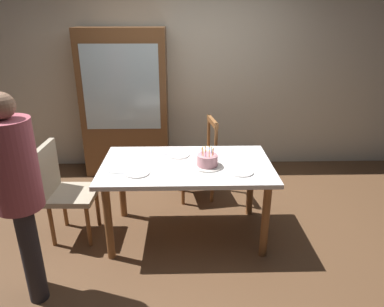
{
  "coord_description": "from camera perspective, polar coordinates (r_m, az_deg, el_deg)",
  "views": [
    {
      "loc": [
        -0.02,
        -2.97,
        2.04
      ],
      "look_at": [
        0.05,
        0.0,
        0.86
      ],
      "focal_mm": 32.75,
      "sensor_mm": 36.0,
      "label": 1
    }
  ],
  "objects": [
    {
      "name": "dining_table",
      "position": [
        3.27,
        -0.88,
        -3.18
      ],
      "size": [
        1.57,
        0.91,
        0.76
      ],
      "color": "white",
      "rests_on": "ground"
    },
    {
      "name": "back_wall",
      "position": [
        4.87,
        -1.16,
        12.96
      ],
      "size": [
        6.4,
        0.1,
        2.6
      ],
      "primitive_type": "cube",
      "color": "beige",
      "rests_on": "ground"
    },
    {
      "name": "plate_near_celebrant",
      "position": [
        3.07,
        -8.93,
        -3.13
      ],
      "size": [
        0.22,
        0.22,
        0.01
      ],
      "primitive_type": "cylinder",
      "color": "white",
      "rests_on": "dining_table"
    },
    {
      "name": "chair_spindle_back",
      "position": [
        4.07,
        0.9,
        -1.15
      ],
      "size": [
        0.5,
        0.5,
        0.95
      ],
      "color": "brown",
      "rests_on": "ground"
    },
    {
      "name": "chair_upholstered",
      "position": [
        3.52,
        -20.39,
        -5.08
      ],
      "size": [
        0.46,
        0.45,
        0.95
      ],
      "color": "tan",
      "rests_on": "ground"
    },
    {
      "name": "fork_near_celebrant",
      "position": [
        3.1,
        -11.86,
        -3.16
      ],
      "size": [
        0.18,
        0.05,
        0.01
      ],
      "primitive_type": "cube",
      "rotation": [
        0.0,
        0.0,
        -0.18
      ],
      "color": "silver",
      "rests_on": "dining_table"
    },
    {
      "name": "china_cabinet",
      "position": [
        4.72,
        -10.8,
        7.99
      ],
      "size": [
        1.1,
        0.45,
        1.9
      ],
      "color": "brown",
      "rests_on": "ground"
    },
    {
      "name": "ground",
      "position": [
        3.6,
        -0.82,
        -12.8
      ],
      "size": [
        6.4,
        6.4,
        0.0
      ],
      "primitive_type": "plane",
      "color": "brown"
    },
    {
      "name": "birthday_cake",
      "position": [
        3.15,
        2.52,
        -1.27
      ],
      "size": [
        0.28,
        0.28,
        0.18
      ],
      "color": "silver",
      "rests_on": "dining_table"
    },
    {
      "name": "fork_far_side",
      "position": [
        3.44,
        -4.9,
        -0.18
      ],
      "size": [
        0.18,
        0.02,
        0.01
      ],
      "primitive_type": "cube",
      "rotation": [
        0.0,
        0.0,
        0.05
      ],
      "color": "silver",
      "rests_on": "dining_table"
    },
    {
      "name": "plate_far_side",
      "position": [
        3.42,
        -2.24,
        -0.21
      ],
      "size": [
        0.22,
        0.22,
        0.01
      ],
      "primitive_type": "cylinder",
      "color": "white",
      "rests_on": "dining_table"
    },
    {
      "name": "person_celebrant",
      "position": [
        2.72,
        -26.45,
        -5.36
      ],
      "size": [
        0.32,
        0.32,
        1.59
      ],
      "color": "#262328",
      "rests_on": "ground"
    },
    {
      "name": "plate_near_guest",
      "position": [
        3.08,
        7.94,
        -2.96
      ],
      "size": [
        0.22,
        0.22,
        0.01
      ],
      "primitive_type": "cylinder",
      "color": "white",
      "rests_on": "dining_table"
    }
  ]
}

